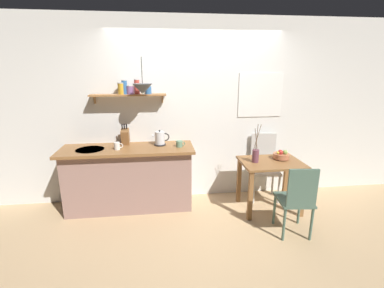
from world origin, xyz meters
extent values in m
plane|color=tan|center=(0.00, 0.00, 0.00)|extent=(14.00, 14.00, 0.00)
cube|color=white|center=(0.20, 0.65, 1.35)|extent=(6.80, 0.10, 2.70)
cube|color=white|center=(0.99, 0.59, 1.58)|extent=(0.68, 0.01, 0.65)
cube|color=silver|center=(0.99, 0.60, 1.58)|extent=(0.62, 0.01, 0.59)
cube|color=gray|center=(-1.00, 0.32, 0.44)|extent=(1.74, 0.52, 0.87)
cube|color=brown|center=(-1.00, 0.30, 0.89)|extent=(1.83, 0.63, 0.04)
cylinder|color=#B7BABF|center=(-1.49, 0.28, 0.91)|extent=(0.38, 0.38, 0.01)
cube|color=#9E6B3D|center=(-0.96, 0.49, 1.62)|extent=(1.04, 0.18, 0.02)
cube|color=#99754C|center=(-1.43, 0.57, 1.56)|extent=(0.02, 0.06, 0.12)
cube|color=#99754C|center=(-0.49, 0.57, 1.56)|extent=(0.02, 0.06, 0.12)
cylinder|color=gold|center=(-1.05, 0.49, 1.70)|extent=(0.10, 0.10, 0.15)
cylinder|color=silver|center=(-1.05, 0.49, 1.78)|extent=(0.10, 0.10, 0.01)
cylinder|color=#3366A3|center=(-1.01, 0.49, 1.72)|extent=(0.08, 0.08, 0.18)
cylinder|color=silver|center=(-1.01, 0.49, 1.82)|extent=(0.08, 0.08, 0.01)
cylinder|color=#7F5689|center=(-0.93, 0.49, 1.69)|extent=(0.10, 0.10, 0.11)
cylinder|color=silver|center=(-0.93, 0.49, 1.75)|extent=(0.11, 0.11, 0.01)
cylinder|color=#BC4238|center=(-0.84, 0.49, 1.73)|extent=(0.07, 0.07, 0.19)
cylinder|color=silver|center=(-0.84, 0.49, 1.83)|extent=(0.08, 0.08, 0.01)
cylinder|color=#3366A3|center=(-0.68, 0.49, 1.69)|extent=(0.09, 0.09, 0.11)
cylinder|color=silver|center=(-0.68, 0.49, 1.74)|extent=(0.09, 0.09, 0.01)
cube|color=brown|center=(0.99, 0.02, 0.71)|extent=(0.84, 0.63, 0.03)
cube|color=brown|center=(0.62, -0.25, 0.35)|extent=(0.06, 0.06, 0.69)
cube|color=brown|center=(1.35, -0.25, 0.35)|extent=(0.06, 0.06, 0.69)
cube|color=brown|center=(0.62, 0.28, 0.35)|extent=(0.06, 0.06, 0.69)
cube|color=brown|center=(1.35, 0.28, 0.35)|extent=(0.06, 0.06, 0.69)
cube|color=#4C6B5B|center=(1.04, -0.58, 0.43)|extent=(0.43, 0.47, 0.03)
cube|color=#4C6B5B|center=(1.02, -0.78, 0.68)|extent=(0.34, 0.06, 0.46)
cylinder|color=#4C6B5B|center=(1.23, -0.42, 0.21)|extent=(0.03, 0.03, 0.42)
cylinder|color=#4C6B5B|center=(0.90, -0.38, 0.21)|extent=(0.03, 0.03, 0.42)
cylinder|color=#4C6B5B|center=(1.19, -0.78, 0.21)|extent=(0.03, 0.03, 0.42)
cylinder|color=#4C6B5B|center=(0.86, -0.75, 0.21)|extent=(0.03, 0.03, 0.42)
cube|color=silver|center=(1.04, 0.34, 0.45)|extent=(0.48, 0.43, 0.03)
cube|color=silver|center=(1.06, 0.52, 0.74)|extent=(0.38, 0.07, 0.54)
cylinder|color=silver|center=(0.83, 0.20, 0.22)|extent=(0.03, 0.03, 0.44)
cylinder|color=silver|center=(1.20, 0.16, 0.22)|extent=(0.03, 0.03, 0.44)
cylinder|color=silver|center=(0.87, 0.52, 0.22)|extent=(0.03, 0.03, 0.44)
cylinder|color=silver|center=(1.24, 0.48, 0.22)|extent=(0.03, 0.03, 0.44)
cylinder|color=#BC704C|center=(1.16, 0.09, 0.73)|extent=(0.10, 0.10, 0.01)
cylinder|color=#BC704C|center=(1.16, 0.09, 0.77)|extent=(0.22, 0.22, 0.07)
ellipsoid|color=yellow|center=(1.13, 0.09, 0.83)|extent=(0.13, 0.12, 0.04)
sphere|color=red|center=(1.14, 0.07, 0.84)|extent=(0.07, 0.07, 0.07)
sphere|color=#8EA84C|center=(1.20, 0.06, 0.83)|extent=(0.07, 0.07, 0.07)
cylinder|color=brown|center=(0.75, 0.02, 0.81)|extent=(0.09, 0.09, 0.18)
cylinder|color=brown|center=(0.74, 0.01, 1.06)|extent=(0.06, 0.03, 0.30)
cylinder|color=brown|center=(0.75, 0.01, 1.08)|extent=(0.02, 0.02, 0.36)
cylinder|color=brown|center=(0.76, 0.02, 1.08)|extent=(0.09, 0.02, 0.35)
cylinder|color=black|center=(-0.55, 0.38, 0.92)|extent=(0.16, 0.16, 0.02)
cylinder|color=silver|center=(-0.55, 0.38, 1.02)|extent=(0.14, 0.14, 0.18)
sphere|color=black|center=(-0.55, 0.38, 1.12)|extent=(0.02, 0.02, 0.02)
cone|color=silver|center=(-0.63, 0.38, 1.06)|extent=(0.04, 0.04, 0.04)
torus|color=black|center=(-0.47, 0.38, 1.03)|extent=(0.12, 0.02, 0.12)
cube|color=brown|center=(-1.04, 0.47, 1.03)|extent=(0.11, 0.19, 0.24)
cylinder|color=black|center=(-1.07, 0.44, 1.19)|extent=(0.02, 0.04, 0.08)
cylinder|color=black|center=(-1.04, 0.44, 1.19)|extent=(0.02, 0.04, 0.08)
cylinder|color=black|center=(-1.01, 0.44, 1.19)|extent=(0.02, 0.04, 0.08)
cylinder|color=white|center=(-1.13, 0.23, 0.96)|extent=(0.08, 0.08, 0.10)
torus|color=white|center=(-1.08, 0.23, 0.97)|extent=(0.07, 0.01, 0.07)
cylinder|color=slate|center=(-0.28, 0.25, 0.96)|extent=(0.09, 0.09, 0.09)
torus|color=slate|center=(-0.23, 0.25, 0.96)|extent=(0.06, 0.01, 0.06)
cylinder|color=black|center=(-0.75, 0.25, 1.95)|extent=(0.01, 0.01, 0.33)
cone|color=#4C5156|center=(-0.75, 0.25, 1.72)|extent=(0.26, 0.26, 0.14)
sphere|color=white|center=(-0.75, 0.25, 1.67)|extent=(0.04, 0.04, 0.04)
camera|label=1|loc=(-0.57, -3.48, 2.00)|focal=26.03mm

